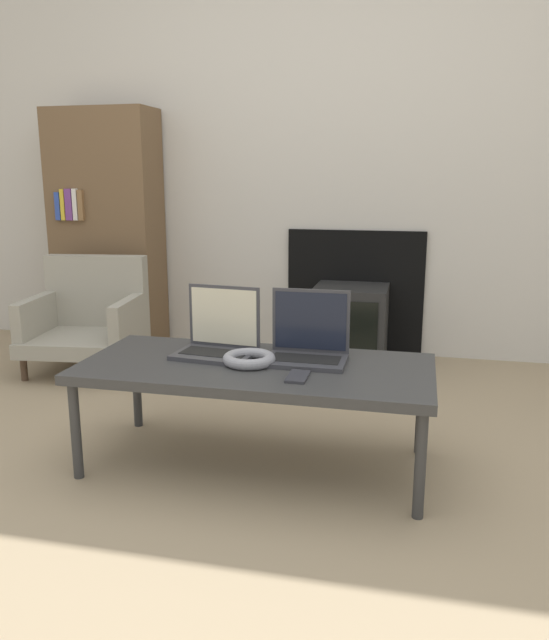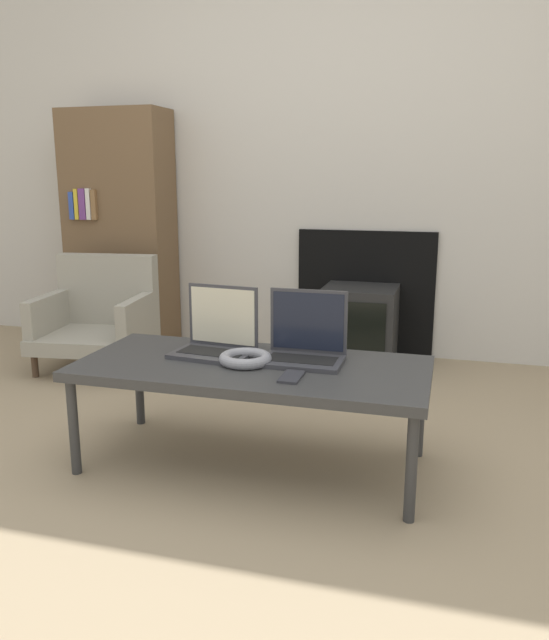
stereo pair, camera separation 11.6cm
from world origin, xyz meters
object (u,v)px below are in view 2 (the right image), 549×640
Objects in this scene: laptop_left at (217,337)px; tv at (359,325)px; laptop_right at (305,344)px; phone at (291,377)px; headphones at (245,358)px; armchair at (100,315)px.

tv is at bearing 80.94° from laptop_left.
laptop_right is 2.21× the size of phone.
tv is (0.21, 1.42, -0.19)m from headphones.
phone is 0.30× the size of tv.
headphones is at bearing -152.80° from laptop_right.
headphones is at bearing 150.28° from phone.
laptop_left is at bearing -179.86° from laptop_right.
tv reaches higher than headphones.
laptop_left reaches higher than armchair.
tv is at bearing 89.51° from laptop_right.
phone is at bearing -25.62° from laptop_left.
laptop_right is 1.53× the size of headphones.
armchair is (-1.05, 0.89, -0.16)m from laptop_left.
laptop_right is 0.22m from headphones.
laptop_right is 0.46× the size of armchair.
laptop_right is at bearing 91.39° from phone.
armchair is at bearing -162.65° from tv.
headphones is 0.43× the size of tv.
tv is (0.36, 1.32, -0.23)m from laptop_left.
tv is (0.01, 1.32, -0.23)m from laptop_right.
headphones is (-0.20, -0.10, -0.04)m from laptop_right.
laptop_right is at bearing 27.09° from headphones.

